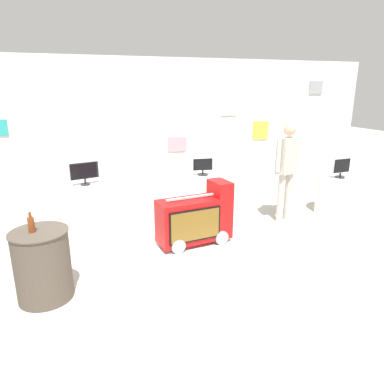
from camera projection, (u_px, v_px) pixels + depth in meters
name	position (u px, v px, depth m)	size (l,w,h in m)	color
ground_plane	(203.00, 272.00, 4.39)	(30.00, 30.00, 0.00)	#B2ADA3
back_wall_display	(147.00, 125.00, 7.87)	(11.16, 0.13, 2.94)	silver
main_display_pedestal	(194.00, 252.00, 4.62)	(1.67, 1.67, 0.27)	white
novelty_firetruck_tv	(196.00, 220.00, 4.49)	(1.02, 0.54, 0.81)	gray
display_pedestal_left_rear	(87.00, 204.00, 5.95)	(0.77, 0.77, 0.68)	white
tv_on_left_rear	(84.00, 172.00, 5.78)	(0.46, 0.17, 0.39)	black
display_pedestal_center_rear	(338.00, 195.00, 6.42)	(0.78, 0.78, 0.68)	white
tv_on_center_rear	(341.00, 167.00, 6.26)	(0.40, 0.18, 0.37)	black
display_pedestal_right_rear	(203.00, 192.00, 6.63)	(0.88, 0.88, 0.68)	white
tv_on_right_rear	(203.00, 167.00, 6.48)	(0.37, 0.20, 0.31)	black
side_table_round	(43.00, 264.00, 3.74)	(0.61, 0.61, 0.80)	#4C4238
bottle_on_side_table	(31.00, 224.00, 3.58)	(0.07, 0.07, 0.22)	brown
shopper_browsing_near_truck	(287.00, 165.00, 5.86)	(0.53, 0.32, 1.70)	#B2ADA3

